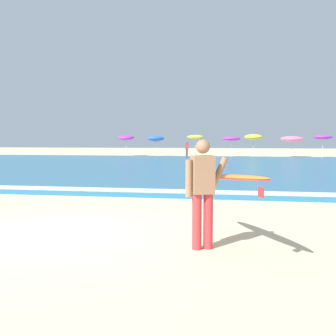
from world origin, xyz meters
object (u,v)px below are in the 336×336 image
Objects in this scene: beach_umbrella_3 at (231,139)px; beach_umbrella_0 at (126,138)px; beach_umbrella_4 at (253,137)px; beach_umbrella_1 at (156,139)px; beach_umbrella_2 at (195,137)px; beachgoer_near_row_left at (187,149)px; surfer_with_board at (216,184)px; beach_umbrella_6 at (323,137)px; beach_umbrella_5 at (292,139)px.

beach_umbrella_0 is at bearing 177.32° from beach_umbrella_3.
beach_umbrella_0 is 1.10× the size of beach_umbrella_3.
beach_umbrella_4 is at bearing -19.59° from beach_umbrella_3.
beach_umbrella_4 is (10.06, -0.54, 0.15)m from beach_umbrella_1.
beach_umbrella_3 is at bearing -2.68° from beach_umbrella_0.
beach_umbrella_1 is at bearing -175.89° from beach_umbrella_2.
beach_umbrella_1 is at bearing 167.91° from beachgoer_near_row_left.
beach_umbrella_2 is at bearing 96.73° from surfer_with_board.
beach_umbrella_6 is at bearing -1.12° from beach_umbrella_2.
beach_umbrella_0 is at bearing 108.32° from surfer_with_board.
beach_umbrella_2 reaches higher than beach_umbrella_5.
surfer_with_board is 1.04× the size of beach_umbrella_4.
beach_umbrella_3 is 0.94× the size of beach_umbrella_6.
beach_umbrella_2 is 5.96m from beach_umbrella_4.
beach_umbrella_2 is at bearing 4.11° from beach_umbrella_1.
beach_umbrella_1 is at bearing -176.09° from beach_umbrella_5.
beach_umbrella_1 is 10.08m from beach_umbrella_4.
beach_umbrella_3 is at bearing 1.73° from beach_umbrella_1.
beach_umbrella_2 is at bearing -3.52° from beach_umbrella_0.
surfer_with_board is 37.41m from beach_umbrella_0.
beachgoer_near_row_left is at bearing 98.19° from surfer_with_board.
beach_umbrella_2 reaches higher than beach_umbrella_6.
beach_umbrella_2 is 9.82m from beach_umbrella_5.
beach_umbrella_0 is at bearing 167.68° from beachgoer_near_row_left.
beach_umbrella_4 reaches higher than beach_umbrella_1.
beach_umbrella_2 is 1.01× the size of beach_umbrella_5.
surfer_with_board is at bearing -89.32° from beach_umbrella_3.
beach_umbrella_5 is at bearing 9.07° from beachgoer_near_row_left.
beach_umbrella_3 is at bearing -173.28° from beach_umbrella_5.
beach_umbrella_6 is at bearing 76.32° from surfer_with_board.
beach_umbrella_4 reaches higher than beach_umbrella_2.
surfer_with_board is at bearing -81.81° from beachgoer_near_row_left.
beach_umbrella_3 reaches higher than beachgoer_near_row_left.
beachgoer_near_row_left is at bearing -167.80° from beach_umbrella_3.
beach_umbrella_0 reaches higher than beach_umbrella_3.
beach_umbrella_5 is at bearing 3.91° from beach_umbrella_1.
beach_umbrella_3 is 1.35× the size of beachgoer_near_row_left.
beach_umbrella_4 is at bearing -5.52° from beach_umbrella_0.
beach_umbrella_5 reaches higher than beachgoer_near_row_left.
beach_umbrella_4 reaches higher than beachgoer_near_row_left.
beach_umbrella_3 is (11.34, -0.53, -0.11)m from beach_umbrella_0.
beach_umbrella_3 is at bearing 90.68° from surfer_with_board.
beach_umbrella_2 reaches higher than beach_umbrella_3.
beach_umbrella_6 is (8.47, 34.79, 0.99)m from surfer_with_board.
beach_umbrella_0 is at bearing 167.45° from beach_umbrella_1.
beach_umbrella_4 is 1.03× the size of beach_umbrella_5.
beach_umbrella_6 is at bearing -2.02° from beach_umbrella_0.
beach_umbrella_2 is 0.98× the size of beach_umbrella_4.
beach_umbrella_5 is 2.96m from beach_umbrella_6.
surfer_with_board is 1.12× the size of beach_umbrella_1.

